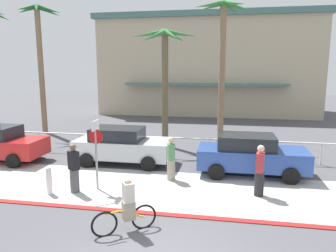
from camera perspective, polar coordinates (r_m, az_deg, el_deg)
name	(u,v)px	position (r m, az deg, el deg)	size (l,w,h in m)	color
ground_plane	(195,151)	(17.38, 4.89, -4.41)	(80.00, 80.00, 0.00)	#4C4C51
sidewalk_strip	(180,190)	(11.89, 2.12, -11.36)	(44.00, 4.00, 0.02)	beige
curb_paint	(170,215)	(10.08, 0.42, -15.46)	(44.00, 0.24, 0.03)	maroon
building_backdrop	(208,65)	(32.92, 7.11, 10.64)	(20.73, 9.64, 9.27)	#BCAD8E
rail_fence	(193,142)	(15.73, 4.40, -2.81)	(25.98, 0.08, 1.04)	white
stop_sign_bike_lane	(96,145)	(11.79, -12.65, -3.29)	(0.52, 0.56, 2.56)	gray
bollard_0	(49,180)	(12.16, -20.34, -8.97)	(0.20, 0.20, 1.00)	white
palm_tree_1	(40,43)	(23.49, -21.76, 13.53)	(3.10, 2.85, 8.47)	#846B4C
palm_tree_2	(164,59)	(17.82, -0.64, 11.86)	(3.45, 3.07, 6.46)	brown
palm_tree_3	(223,38)	(19.33, 9.72, 15.09)	(3.40, 3.29, 8.16)	#846B4C
car_silver_1	(122,145)	(15.02, -8.17, -3.39)	(4.40, 2.02, 1.69)	#B2B7BC
car_blue_2	(250,155)	(13.73, 14.41, -4.92)	(4.40, 2.02, 1.69)	#284793
cyclist_yellow_0	(127,207)	(8.97, -7.30, -14.13)	(1.54, 1.07, 1.50)	black
pedestrian_0	(260,173)	(11.57, 15.95, -7.94)	(0.37, 0.44, 1.82)	#232326
pedestrian_1	(74,170)	(11.93, -16.31, -7.52)	(0.48, 0.44, 1.78)	#4C4C51
pedestrian_2	(171,160)	(12.68, 0.57, -6.13)	(0.39, 0.45, 1.75)	gray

